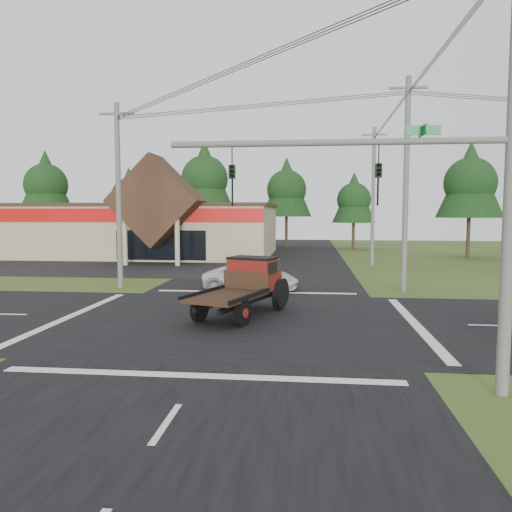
# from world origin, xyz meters

# --- Properties ---
(ground) EXTENTS (120.00, 120.00, 0.00)m
(ground) POSITION_xyz_m (0.00, 0.00, 0.00)
(ground) COLOR #364C1B
(ground) RESTS_ON ground
(road_ns) EXTENTS (12.00, 120.00, 0.02)m
(road_ns) POSITION_xyz_m (0.00, 0.00, 0.01)
(road_ns) COLOR black
(road_ns) RESTS_ON ground
(road_ew) EXTENTS (120.00, 12.00, 0.02)m
(road_ew) POSITION_xyz_m (0.00, 0.00, 0.01)
(road_ew) COLOR black
(road_ew) RESTS_ON ground
(parking_apron) EXTENTS (28.00, 14.00, 0.02)m
(parking_apron) POSITION_xyz_m (-14.00, 19.00, 0.01)
(parking_apron) COLOR black
(parking_apron) RESTS_ON ground
(cvs_building) EXTENTS (30.40, 18.20, 9.19)m
(cvs_building) POSITION_xyz_m (-15.70, 29.57, 2.78)
(cvs_building) COLOR tan
(cvs_building) RESTS_ON ground
(traffic_signal_mast) EXTENTS (8.12, 0.24, 7.00)m
(traffic_signal_mast) POSITION_xyz_m (5.82, -7.50, 4.43)
(traffic_signal_mast) COLOR #595651
(traffic_signal_mast) RESTS_ON ground
(utility_pole_nr) EXTENTS (2.00, 0.30, 11.00)m
(utility_pole_nr) POSITION_xyz_m (7.50, -7.50, 5.64)
(utility_pole_nr) COLOR #595651
(utility_pole_nr) RESTS_ON ground
(utility_pole_nw) EXTENTS (2.00, 0.30, 10.50)m
(utility_pole_nw) POSITION_xyz_m (-8.00, 8.00, 5.39)
(utility_pole_nw) COLOR #595651
(utility_pole_nw) RESTS_ON ground
(utility_pole_ne) EXTENTS (2.00, 0.30, 11.50)m
(utility_pole_ne) POSITION_xyz_m (8.00, 8.00, 5.89)
(utility_pole_ne) COLOR #595651
(utility_pole_ne) RESTS_ON ground
(utility_pole_n) EXTENTS (2.00, 0.30, 11.20)m
(utility_pole_n) POSITION_xyz_m (8.00, 22.00, 5.74)
(utility_pole_n) COLOR #595651
(utility_pole_n) RESTS_ON ground
(tree_row_a) EXTENTS (6.72, 6.72, 12.12)m
(tree_row_a) POSITION_xyz_m (-30.00, 40.00, 8.05)
(tree_row_a) COLOR #332316
(tree_row_a) RESTS_ON ground
(tree_row_b) EXTENTS (5.60, 5.60, 10.10)m
(tree_row_b) POSITION_xyz_m (-20.00, 42.00, 6.70)
(tree_row_b) COLOR #332316
(tree_row_b) RESTS_ON ground
(tree_row_c) EXTENTS (7.28, 7.28, 13.13)m
(tree_row_c) POSITION_xyz_m (-10.00, 41.00, 8.72)
(tree_row_c) COLOR #332316
(tree_row_c) RESTS_ON ground
(tree_row_d) EXTENTS (6.16, 6.16, 11.11)m
(tree_row_d) POSITION_xyz_m (0.00, 42.00, 7.38)
(tree_row_d) COLOR #332316
(tree_row_d) RESTS_ON ground
(tree_row_e) EXTENTS (5.04, 5.04, 9.09)m
(tree_row_e) POSITION_xyz_m (8.00, 40.00, 6.03)
(tree_row_e) COLOR #332316
(tree_row_e) RESTS_ON ground
(tree_side_ne) EXTENTS (6.16, 6.16, 11.11)m
(tree_side_ne) POSITION_xyz_m (18.00, 30.00, 7.38)
(tree_side_ne) COLOR #332316
(tree_side_ne) RESTS_ON ground
(antique_flatbed_truck) EXTENTS (4.05, 6.26, 2.45)m
(antique_flatbed_truck) POSITION_xyz_m (0.03, 0.83, 1.22)
(antique_flatbed_truck) COLOR #50160B
(antique_flatbed_truck) RESTS_ON ground
(white_pickup) EXTENTS (5.34, 2.56, 1.47)m
(white_pickup) POSITION_xyz_m (-0.33, 7.66, 0.73)
(white_pickup) COLOR silver
(white_pickup) RESTS_ON ground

